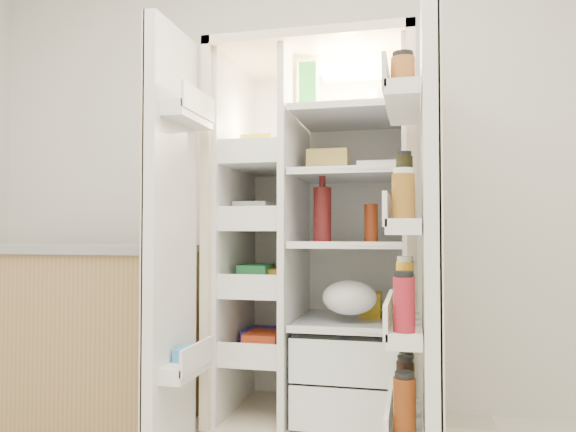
# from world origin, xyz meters

# --- Properties ---
(wall_back) EXTENTS (4.00, 0.02, 2.70)m
(wall_back) POSITION_xyz_m (0.00, 2.00, 1.35)
(wall_back) COLOR silver
(wall_back) RESTS_ON floor
(refrigerator) EXTENTS (0.92, 0.70, 1.80)m
(refrigerator) POSITION_xyz_m (0.08, 1.65, 0.74)
(refrigerator) COLOR beige
(refrigerator) RESTS_ON floor
(freezer_door) EXTENTS (0.15, 0.40, 1.72)m
(freezer_door) POSITION_xyz_m (-0.43, 1.05, 0.89)
(freezer_door) COLOR silver
(freezer_door) RESTS_ON floor
(fridge_door) EXTENTS (0.17, 0.58, 1.72)m
(fridge_door) POSITION_xyz_m (0.55, 0.96, 0.87)
(fridge_door) COLOR silver
(fridge_door) RESTS_ON floor
(kitchen_counter) EXTENTS (1.20, 0.64, 0.87)m
(kitchen_counter) POSITION_xyz_m (-1.15, 1.53, 0.44)
(kitchen_counter) COLOR #96754B
(kitchen_counter) RESTS_ON floor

